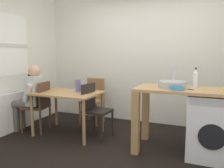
{
  "coord_description": "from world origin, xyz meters",
  "views": [
    {
      "loc": [
        1.11,
        -2.61,
        1.37
      ],
      "look_at": [
        -0.16,
        0.45,
        0.93
      ],
      "focal_mm": 34.98,
      "sensor_mm": 36.0,
      "label": 1
    }
  ],
  "objects_px": {
    "washing_machine": "(211,126)",
    "seated_person": "(31,94)",
    "chair_opposite": "(94,107)",
    "vase": "(78,86)",
    "chair_person_seat": "(39,104)",
    "mixing_bowl": "(177,88)",
    "dining_table": "(68,98)",
    "chair_spare_by_wall": "(94,98)",
    "bottle_tall_green": "(195,79)"
  },
  "relations": [
    {
      "from": "washing_machine",
      "to": "seated_person",
      "type": "bearing_deg",
      "value": -178.14
    },
    {
      "from": "chair_opposite",
      "to": "vase",
      "type": "bearing_deg",
      "value": -92.68
    },
    {
      "from": "vase",
      "to": "washing_machine",
      "type": "bearing_deg",
      "value": -3.28
    },
    {
      "from": "chair_person_seat",
      "to": "mixing_bowl",
      "type": "bearing_deg",
      "value": -105.06
    },
    {
      "from": "chair_opposite",
      "to": "mixing_bowl",
      "type": "relative_size",
      "value": 4.94
    },
    {
      "from": "dining_table",
      "to": "mixing_bowl",
      "type": "distance_m",
      "value": 1.87
    },
    {
      "from": "chair_spare_by_wall",
      "to": "chair_opposite",
      "type": "bearing_deg",
      "value": 117.17
    },
    {
      "from": "chair_spare_by_wall",
      "to": "dining_table",
      "type": "bearing_deg",
      "value": 82.19
    },
    {
      "from": "chair_opposite",
      "to": "seated_person",
      "type": "bearing_deg",
      "value": -76.67
    },
    {
      "from": "seated_person",
      "to": "washing_machine",
      "type": "distance_m",
      "value": 2.98
    },
    {
      "from": "washing_machine",
      "to": "bottle_tall_green",
      "type": "xyz_separation_m",
      "value": [
        -0.23,
        0.16,
        0.62
      ]
    },
    {
      "from": "chair_opposite",
      "to": "mixing_bowl",
      "type": "height_order",
      "value": "mixing_bowl"
    },
    {
      "from": "mixing_bowl",
      "to": "vase",
      "type": "relative_size",
      "value": 0.86
    },
    {
      "from": "mixing_bowl",
      "to": "dining_table",
      "type": "bearing_deg",
      "value": 173.17
    },
    {
      "from": "chair_person_seat",
      "to": "bottle_tall_green",
      "type": "bearing_deg",
      "value": -96.92
    },
    {
      "from": "seated_person",
      "to": "dining_table",
      "type": "bearing_deg",
      "value": -92.34
    },
    {
      "from": "washing_machine",
      "to": "bottle_tall_green",
      "type": "distance_m",
      "value": 0.68
    },
    {
      "from": "dining_table",
      "to": "seated_person",
      "type": "height_order",
      "value": "seated_person"
    },
    {
      "from": "chair_spare_by_wall",
      "to": "seated_person",
      "type": "xyz_separation_m",
      "value": [
        -0.8,
        -0.89,
        0.16
      ]
    },
    {
      "from": "chair_opposite",
      "to": "washing_machine",
      "type": "height_order",
      "value": "chair_opposite"
    },
    {
      "from": "bottle_tall_green",
      "to": "vase",
      "type": "height_order",
      "value": "bottle_tall_green"
    },
    {
      "from": "bottle_tall_green",
      "to": "vase",
      "type": "bearing_deg",
      "value": -178.87
    },
    {
      "from": "vase",
      "to": "chair_opposite",
      "type": "bearing_deg",
      "value": -7.62
    },
    {
      "from": "dining_table",
      "to": "mixing_bowl",
      "type": "relative_size",
      "value": 6.04
    },
    {
      "from": "dining_table",
      "to": "seated_person",
      "type": "distance_m",
      "value": 0.72
    },
    {
      "from": "dining_table",
      "to": "seated_person",
      "type": "xyz_separation_m",
      "value": [
        -0.7,
        -0.12,
        0.03
      ]
    },
    {
      "from": "dining_table",
      "to": "chair_opposite",
      "type": "relative_size",
      "value": 1.22
    },
    {
      "from": "dining_table",
      "to": "mixing_bowl",
      "type": "xyz_separation_m",
      "value": [
        1.83,
        -0.22,
        0.3
      ]
    },
    {
      "from": "washing_machine",
      "to": "dining_table",
      "type": "bearing_deg",
      "value": 179.46
    },
    {
      "from": "chair_spare_by_wall",
      "to": "bottle_tall_green",
      "type": "relative_size",
      "value": 3.25
    },
    {
      "from": "seated_person",
      "to": "vase",
      "type": "xyz_separation_m",
      "value": [
        0.85,
        0.22,
        0.17
      ]
    },
    {
      "from": "dining_table",
      "to": "washing_machine",
      "type": "bearing_deg",
      "value": -0.54
    },
    {
      "from": "dining_table",
      "to": "chair_spare_by_wall",
      "type": "distance_m",
      "value": 0.79
    },
    {
      "from": "washing_machine",
      "to": "bottle_tall_green",
      "type": "height_order",
      "value": "bottle_tall_green"
    },
    {
      "from": "chair_spare_by_wall",
      "to": "vase",
      "type": "height_order",
      "value": "vase"
    },
    {
      "from": "seated_person",
      "to": "bottle_tall_green",
      "type": "relative_size",
      "value": 4.33
    },
    {
      "from": "dining_table",
      "to": "mixing_bowl",
      "type": "height_order",
      "value": "mixing_bowl"
    },
    {
      "from": "dining_table",
      "to": "chair_person_seat",
      "type": "height_order",
      "value": "chair_person_seat"
    },
    {
      "from": "seated_person",
      "to": "vase",
      "type": "bearing_deg",
      "value": -87.53
    },
    {
      "from": "bottle_tall_green",
      "to": "mixing_bowl",
      "type": "xyz_separation_m",
      "value": [
        -0.21,
        -0.36,
        -0.1
      ]
    },
    {
      "from": "dining_table",
      "to": "chair_opposite",
      "type": "distance_m",
      "value": 0.5
    },
    {
      "from": "seated_person",
      "to": "mixing_bowl",
      "type": "bearing_deg",
      "value": -104.11
    },
    {
      "from": "dining_table",
      "to": "vase",
      "type": "xyz_separation_m",
      "value": [
        0.15,
        0.1,
        0.2
      ]
    },
    {
      "from": "chair_opposite",
      "to": "mixing_bowl",
      "type": "bearing_deg",
      "value": 83.44
    },
    {
      "from": "dining_table",
      "to": "bottle_tall_green",
      "type": "xyz_separation_m",
      "value": [
        2.04,
        0.14,
        0.4
      ]
    },
    {
      "from": "seated_person",
      "to": "mixing_bowl",
      "type": "height_order",
      "value": "seated_person"
    },
    {
      "from": "chair_opposite",
      "to": "chair_spare_by_wall",
      "type": "relative_size",
      "value": 1.0
    },
    {
      "from": "seated_person",
      "to": "washing_machine",
      "type": "height_order",
      "value": "seated_person"
    },
    {
      "from": "seated_person",
      "to": "mixing_bowl",
      "type": "distance_m",
      "value": 2.55
    },
    {
      "from": "bottle_tall_green",
      "to": "mixing_bowl",
      "type": "height_order",
      "value": "bottle_tall_green"
    }
  ]
}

